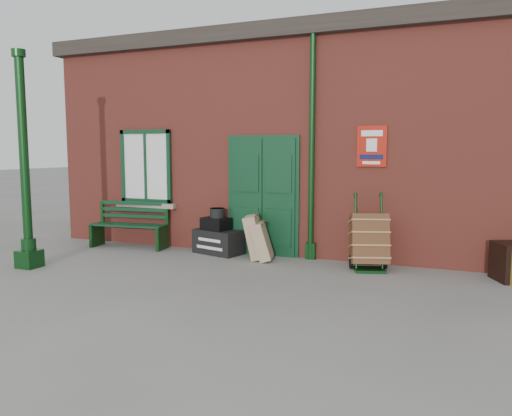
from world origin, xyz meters
The scene contains 10 objects.
ground centered at (0.00, 0.00, 0.00)m, with size 80.00×80.00×0.00m, color gray.
station_building centered at (0.00, 3.49, 2.16)m, with size 10.30×4.30×4.36m.
canopy_column centered at (-3.60, -1.00, 1.41)m, with size 0.34×0.34×3.61m.
bench centered at (-3.09, 1.15, 0.49)m, with size 1.60×0.65×0.97m.
houdini_trunk centered at (-1.14, 1.25, 0.23)m, with size 0.93×0.51×0.46m, color black.
strongbox centered at (-1.19, 1.25, 0.58)m, with size 0.51×0.37×0.23m, color black.
hatbox centered at (-1.16, 1.25, 0.79)m, with size 0.28×0.28×0.19m, color black.
suitcase_back centered at (-0.31, 1.09, 0.41)m, with size 0.22×0.56×0.78m, color tan.
suitcase_front centered at (-0.13, 0.99, 0.35)m, with size 0.20×0.50×0.67m, color tan.
porter_trolley centered at (1.76, 1.04, 0.48)m, with size 0.78×0.81×1.25m.
Camera 1 is at (3.12, -7.24, 1.98)m, focal length 35.00 mm.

